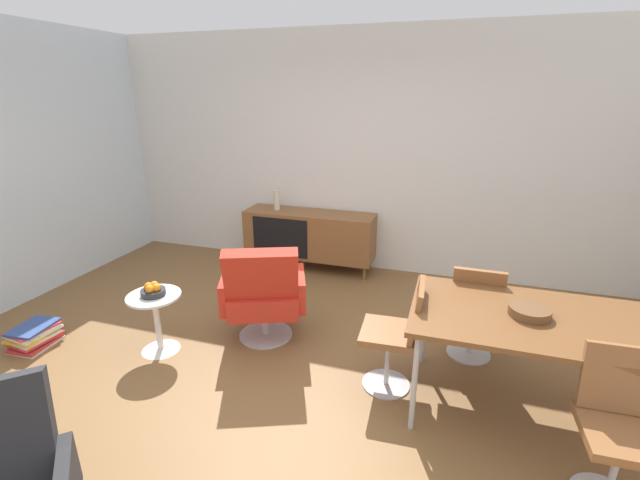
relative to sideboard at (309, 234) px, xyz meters
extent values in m
plane|color=brown|center=(0.59, -2.30, -0.44)|extent=(8.32, 8.32, 0.00)
cube|color=silver|center=(0.59, 0.30, 0.96)|extent=(6.80, 0.12, 2.80)
cube|color=brown|center=(0.00, 0.00, 0.00)|extent=(1.60, 0.44, 0.56)
cube|color=black|center=(-0.30, -0.22, 0.00)|extent=(0.70, 0.01, 0.48)
cylinder|color=brown|center=(-0.74, -0.17, -0.36)|extent=(0.03, 0.03, 0.16)
cylinder|color=brown|center=(0.74, -0.17, -0.36)|extent=(0.03, 0.03, 0.16)
cylinder|color=brown|center=(-0.74, 0.17, -0.36)|extent=(0.03, 0.03, 0.16)
cylinder|color=brown|center=(0.74, 0.17, -0.36)|extent=(0.03, 0.03, 0.16)
cylinder|color=beige|center=(-0.42, 0.00, 0.40)|extent=(0.07, 0.07, 0.25)
cube|color=brown|center=(2.26, -2.00, 0.28)|extent=(1.60, 0.90, 0.04)
cylinder|color=#B7B7BC|center=(1.54, -2.39, -0.09)|extent=(0.04, 0.04, 0.70)
cylinder|color=#B7B7BC|center=(1.54, -1.61, -0.09)|extent=(0.04, 0.04, 0.70)
cylinder|color=#B7B7BC|center=(2.98, -1.61, -0.09)|extent=(0.04, 0.04, 0.70)
cylinder|color=brown|center=(2.20, -2.00, 0.33)|extent=(0.26, 0.26, 0.06)
cube|color=brown|center=(2.61, -2.62, 0.01)|extent=(0.41, 0.41, 0.05)
cube|color=brown|center=(2.60, -2.44, 0.23)|extent=(0.38, 0.10, 0.38)
cylinder|color=#B7B7BC|center=(2.61, -2.62, -0.23)|extent=(0.04, 0.04, 0.42)
cube|color=brown|center=(1.91, -1.38, 0.01)|extent=(0.40, 0.40, 0.05)
cube|color=brown|center=(1.91, -1.56, 0.23)|extent=(0.38, 0.09, 0.38)
cylinder|color=#B7B7BC|center=(1.91, -1.38, -0.23)|extent=(0.04, 0.04, 0.42)
cylinder|color=#B7B7BC|center=(1.91, -1.38, -0.43)|extent=(0.36, 0.36, 0.01)
cube|color=brown|center=(1.31, -2.00, 0.01)|extent=(0.42, 0.42, 0.05)
cube|color=brown|center=(1.49, -1.99, 0.23)|extent=(0.11, 0.38, 0.38)
cylinder|color=#B7B7BC|center=(1.31, -2.00, -0.23)|extent=(0.04, 0.04, 0.42)
cylinder|color=#B7B7BC|center=(1.31, -2.00, -0.43)|extent=(0.36, 0.36, 0.01)
cube|color=red|center=(0.15, -1.64, -0.06)|extent=(0.77, 0.75, 0.20)
cube|color=red|center=(0.24, -1.86, 0.25)|extent=(0.66, 0.48, 0.51)
cube|color=red|center=(0.45, -1.52, 0.02)|extent=(0.25, 0.49, 0.28)
cube|color=red|center=(-0.16, -1.76, 0.02)|extent=(0.25, 0.49, 0.28)
cylinder|color=#B7B7BC|center=(0.15, -1.64, -0.30)|extent=(0.06, 0.06, 0.28)
cylinder|color=#B7B7BC|center=(0.15, -1.64, -0.43)|extent=(0.48, 0.48, 0.02)
cylinder|color=white|center=(-0.62, -2.13, 0.07)|extent=(0.44, 0.44, 0.02)
cylinder|color=white|center=(-0.62, -2.13, -0.19)|extent=(0.05, 0.05, 0.50)
cone|color=white|center=(-0.62, -2.13, -0.43)|extent=(0.32, 0.32, 0.02)
cylinder|color=#262628|center=(-0.62, -2.13, 0.11)|extent=(0.20, 0.20, 0.05)
sphere|color=orange|center=(-0.58, -2.13, 0.15)|extent=(0.07, 0.07, 0.07)
sphere|color=orange|center=(-0.63, -2.09, 0.15)|extent=(0.07, 0.07, 0.07)
sphere|color=orange|center=(-0.66, -2.13, 0.15)|extent=(0.07, 0.07, 0.07)
sphere|color=orange|center=(-0.62, -2.17, 0.15)|extent=(0.07, 0.07, 0.07)
cube|color=silver|center=(-1.70, -2.41, -0.43)|extent=(0.30, 0.37, 0.02)
cube|color=red|center=(-1.70, -2.42, -0.41)|extent=(0.30, 0.38, 0.02)
cube|color=#334C8C|center=(-1.72, -2.39, -0.39)|extent=(0.28, 0.36, 0.01)
cube|color=red|center=(-1.71, -2.40, -0.37)|extent=(0.32, 0.38, 0.02)
cube|color=silver|center=(-1.70, -2.41, -0.35)|extent=(0.29, 0.35, 0.02)
cube|color=gold|center=(-1.71, -2.41, -0.33)|extent=(0.30, 0.39, 0.02)
cube|color=silver|center=(-1.71, -2.40, -0.31)|extent=(0.32, 0.38, 0.02)
cube|color=silver|center=(-1.70, -2.42, -0.29)|extent=(0.28, 0.37, 0.02)
cube|color=red|center=(-1.71, -2.40, -0.28)|extent=(0.31, 0.39, 0.01)
cube|color=#334C8C|center=(-1.70, -2.41, -0.26)|extent=(0.30, 0.38, 0.02)
camera|label=1|loc=(1.66, -4.75, 1.67)|focal=24.07mm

